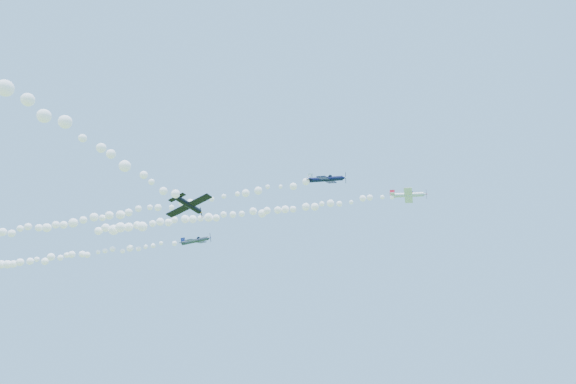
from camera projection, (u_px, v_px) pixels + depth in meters
The scene contains 7 objects.
plane_white at pixel (408, 195), 93.93m from camera, with size 7.21×7.66×2.70m.
smoke_trail_white at pixel (234, 215), 102.18m from camera, with size 66.36×18.28×3.04m, color white, non-canonical shape.
plane_navy at pixel (327, 179), 81.19m from camera, with size 6.88×7.13×2.76m.
smoke_trail_navy at pixel (105, 216), 95.24m from camera, with size 86.14×15.06×2.74m, color white, non-canonical shape.
plane_grey at pixel (196, 241), 102.85m from camera, with size 7.19×7.40×2.43m.
smoke_trail_grey at pixel (44, 260), 113.44m from camera, with size 74.01×16.72×3.23m, color white, non-canonical shape.
plane_black at pixel (189, 205), 72.64m from camera, with size 7.34×7.26×2.36m.
Camera 1 is at (38.45, -74.31, 9.73)m, focal length 30.00 mm.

